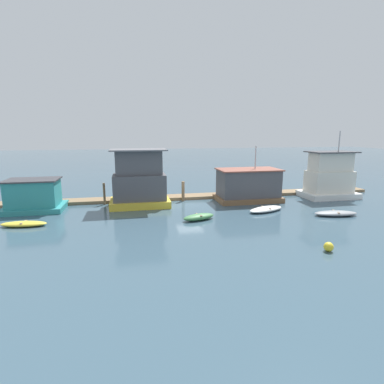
% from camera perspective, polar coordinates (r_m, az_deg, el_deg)
% --- Properties ---
extents(ground_plane, '(200.00, 200.00, 0.00)m').
position_cam_1_polar(ground_plane, '(29.10, -0.39, -2.32)').
color(ground_plane, '#385160').
extents(dock_walkway, '(42.40, 1.92, 0.30)m').
position_cam_1_polar(dock_walkway, '(31.69, -1.35, -0.92)').
color(dock_walkway, '#846B4C').
rests_on(dock_walkway, ground_plane).
extents(houseboat_teal, '(5.02, 3.70, 2.83)m').
position_cam_1_polar(houseboat_teal, '(29.96, -27.91, -0.70)').
color(houseboat_teal, teal).
rests_on(houseboat_teal, ground_plane).
extents(houseboat_yellow, '(5.51, 3.57, 5.34)m').
position_cam_1_polar(houseboat_yellow, '(28.41, -9.99, 1.99)').
color(houseboat_yellow, gold).
rests_on(houseboat_yellow, ground_plane).
extents(houseboat_brown, '(6.39, 3.69, 5.54)m').
position_cam_1_polar(houseboat_brown, '(30.83, 10.63, 1.26)').
color(houseboat_brown, brown).
rests_on(houseboat_brown, ground_plane).
extents(houseboat_white, '(5.60, 3.58, 6.99)m').
position_cam_1_polar(houseboat_white, '(35.00, 24.69, 2.48)').
color(houseboat_white, white).
rests_on(houseboat_white, ground_plane).
extents(dinghy_yellow, '(3.40, 1.43, 0.37)m').
position_cam_1_polar(dinghy_yellow, '(25.58, -29.39, -5.31)').
color(dinghy_yellow, yellow).
rests_on(dinghy_yellow, ground_plane).
extents(dinghy_green, '(2.89, 1.80, 0.50)m').
position_cam_1_polar(dinghy_green, '(23.88, 1.30, -4.77)').
color(dinghy_green, '#47844C').
rests_on(dinghy_green, ground_plane).
extents(dinghy_white, '(3.78, 2.42, 0.42)m').
position_cam_1_polar(dinghy_white, '(27.19, 13.90, -3.18)').
color(dinghy_white, white).
rests_on(dinghy_white, ground_plane).
extents(dinghy_grey, '(3.73, 1.75, 0.41)m').
position_cam_1_polar(dinghy_grey, '(27.80, 25.70, -3.69)').
color(dinghy_grey, gray).
rests_on(dinghy_grey, ground_plane).
extents(mooring_post_near_right, '(0.30, 0.30, 2.00)m').
position_cam_1_polar(mooring_post_near_right, '(30.28, -1.71, 0.14)').
color(mooring_post_near_right, brown).
rests_on(mooring_post_near_right, ground_plane).
extents(mooring_post_centre, '(0.22, 0.22, 2.11)m').
position_cam_1_polar(mooring_post_centre, '(29.96, -16.36, -0.33)').
color(mooring_post_centre, brown).
rests_on(mooring_post_centre, ground_plane).
extents(buoy_yellow, '(0.56, 0.56, 0.56)m').
position_cam_1_polar(buoy_yellow, '(19.52, 24.58, -9.47)').
color(buoy_yellow, yellow).
rests_on(buoy_yellow, ground_plane).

